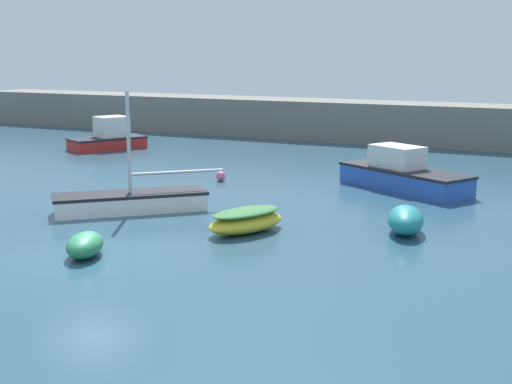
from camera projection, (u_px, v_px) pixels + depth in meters
ground_plane at (91, 261)px, 20.80m from camera, size 120.00×120.00×0.20m
harbor_breakwater at (378, 122)px, 46.89m from camera, size 64.91×3.93×2.59m
dinghy_near_pier at (85, 245)px, 20.89m from camera, size 1.71×2.12×0.70m
motorboat_grey_hull at (402, 174)px, 30.84m from camera, size 6.39×4.78×1.88m
motorboat_with_cabin at (109, 137)px, 43.40m from camera, size 3.91×4.94×1.98m
rowboat_with_red_cover at (246, 220)px, 23.67m from camera, size 2.46×3.27×0.80m
sailboat_twin_hulled at (131, 201)px, 26.68m from camera, size 5.26×5.02×4.50m
fishing_dinghy_green at (406, 220)px, 23.52m from camera, size 1.75×2.61×0.90m
mooring_buoy_pink at (221, 176)px, 32.91m from camera, size 0.45×0.45×0.45m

